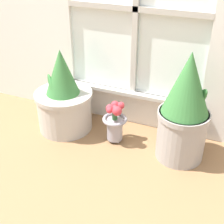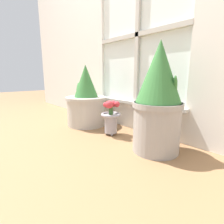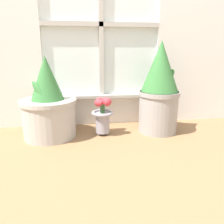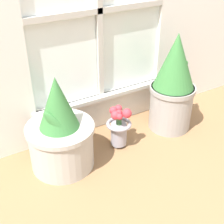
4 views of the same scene
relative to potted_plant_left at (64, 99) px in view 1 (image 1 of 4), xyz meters
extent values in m
plane|color=olive|center=(0.41, -0.26, -0.23)|extent=(10.00, 10.00, 0.00)
cube|color=silver|center=(0.41, 0.27, -0.10)|extent=(0.94, 0.05, 0.26)
cube|color=white|center=(0.41, 0.29, 0.59)|extent=(0.94, 0.02, 1.12)
cube|color=#BCB7AD|center=(0.41, 0.26, 0.59)|extent=(0.04, 0.02, 1.12)
cube|color=#BCB7AD|center=(0.41, 0.26, 0.59)|extent=(0.94, 0.02, 0.04)
cube|color=#BCB7AD|center=(0.41, 0.23, 0.02)|extent=(1.00, 0.06, 0.02)
cylinder|color=#B7B2A8|center=(0.00, 0.00, -0.09)|extent=(0.38, 0.38, 0.28)
cylinder|color=#B7B2A8|center=(0.00, 0.00, 0.04)|extent=(0.40, 0.40, 0.03)
cylinder|color=#38281E|center=(0.00, 0.00, 0.05)|extent=(0.35, 0.35, 0.01)
cone|color=#387538|center=(0.00, 0.00, 0.20)|extent=(0.23, 0.23, 0.31)
ellipsoid|color=#387538|center=(-0.05, -0.06, 0.13)|extent=(0.13, 0.12, 0.15)
cylinder|color=#9E9993|center=(0.83, -0.01, -0.07)|extent=(0.29, 0.29, 0.32)
cylinder|color=#9E9993|center=(0.83, -0.01, 0.08)|extent=(0.31, 0.31, 0.03)
cylinder|color=#38281E|center=(0.83, -0.01, 0.09)|extent=(0.27, 0.27, 0.01)
cone|color=#387538|center=(0.83, -0.01, 0.28)|extent=(0.28, 0.28, 0.37)
ellipsoid|color=#387538|center=(0.91, 0.04, 0.18)|extent=(0.10, 0.15, 0.17)
sphere|color=#99939E|center=(0.39, 0.02, -0.22)|extent=(0.02, 0.02, 0.02)
sphere|color=#99939E|center=(0.36, -0.04, -0.22)|extent=(0.02, 0.02, 0.02)
sphere|color=#99939E|center=(0.42, -0.04, -0.22)|extent=(0.02, 0.02, 0.02)
cylinder|color=#99939E|center=(0.39, -0.02, -0.14)|extent=(0.10, 0.10, 0.15)
torus|color=#99939E|center=(0.39, -0.02, -0.06)|extent=(0.16, 0.16, 0.03)
cylinder|color=#386633|center=(0.39, -0.02, -0.02)|extent=(0.03, 0.03, 0.08)
sphere|color=#C6333D|center=(0.39, -0.02, 0.02)|extent=(0.04, 0.04, 0.04)
sphere|color=#C6333D|center=(0.42, 0.03, 0.03)|extent=(0.05, 0.05, 0.05)
sphere|color=#C6333D|center=(0.37, 0.03, 0.02)|extent=(0.05, 0.05, 0.05)
sphere|color=#C6333D|center=(0.36, -0.02, 0.02)|extent=(0.06, 0.06, 0.06)
sphere|color=#C6333D|center=(0.37, -0.06, 0.02)|extent=(0.04, 0.04, 0.04)
sphere|color=#C6333D|center=(0.42, -0.06, 0.03)|extent=(0.06, 0.06, 0.06)
camera|label=1|loc=(1.05, -1.62, 1.03)|focal=50.00mm
camera|label=2|loc=(1.45, -0.92, 0.25)|focal=28.00mm
camera|label=3|loc=(0.24, -1.58, 0.38)|focal=35.00mm
camera|label=4|loc=(-0.49, -1.42, 1.05)|focal=50.00mm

